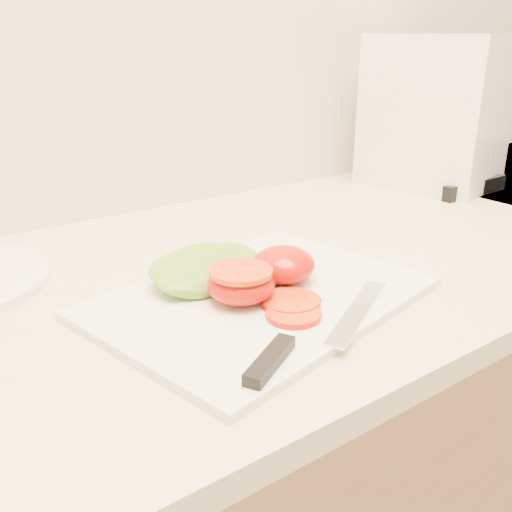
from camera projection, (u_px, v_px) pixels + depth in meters
counter at (406, 429)px, 1.18m from camera, size 3.92×0.65×0.93m
cutting_board at (261, 297)px, 0.68m from camera, size 0.43×0.35×0.01m
tomato_half_dome at (283, 264)px, 0.71m from camera, size 0.08×0.08×0.04m
tomato_half_cut at (241, 283)px, 0.65m from camera, size 0.08×0.08×0.04m
tomato_slice_0 at (291, 302)px, 0.65m from camera, size 0.07×0.07×0.01m
tomato_slice_1 at (293, 315)px, 0.62m from camera, size 0.06×0.06×0.01m
lettuce_leaf_0 at (205, 269)px, 0.71m from camera, size 0.19×0.15×0.03m
lettuce_leaf_1 at (229, 260)px, 0.75m from camera, size 0.13×0.12×0.02m
knife at (308, 339)px, 0.57m from camera, size 0.27×0.11×0.01m
appliance at (435, 112)px, 1.17m from camera, size 0.26×0.29×0.30m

